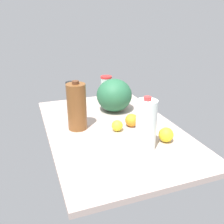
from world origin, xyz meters
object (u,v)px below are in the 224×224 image
milk_jug (146,125)px  chocolate_milk_jug (77,107)px  watermelon (114,95)px  lemon_loose (166,135)px  lemon_near_front (117,126)px  orange_by_jug (132,120)px  shaker_bottle (71,94)px  orange_far_back (122,93)px  tumbler_cup (106,88)px

milk_jug → chocolate_milk_jug: bearing=37.5°
milk_jug → watermelon: 54.79cm
lemon_loose → lemon_near_front: (20.97, 19.89, -0.71)cm
milk_jug → watermelon: bearing=-3.9°
chocolate_milk_jug → orange_by_jug: (-8.27, -31.35, -9.89)cm
milk_jug → orange_by_jug: bearing=-9.5°
shaker_bottle → milk_jug: size_ratio=0.65×
orange_far_back → orange_by_jug: bearing=163.7°
lemon_loose → watermelon: bearing=11.1°
lemon_loose → lemon_near_front: lemon_loose is taller
chocolate_milk_jug → milk_jug: bearing=-142.5°
tumbler_cup → milk_jug: 80.23cm
orange_by_jug → lemon_loose: lemon_loose is taller
shaker_bottle → watermelon: watermelon is taller
shaker_bottle → milk_jug: (-74.96, -22.31, 4.12)cm
orange_by_jug → watermelon: bearing=1.7°
shaker_bottle → chocolate_milk_jug: chocolate_milk_jug is taller
shaker_bottle → tumbler_cup: bearing=-80.3°
watermelon → lemon_near_front: bearing=162.6°
milk_jug → lemon_near_front: (23.76, 6.01, -9.86)cm
tumbler_cup → shaker_bottle: bearing=99.7°
orange_by_jug → lemon_loose: bearing=-158.6°
watermelon → milk_jug: bearing=176.1°
orange_by_jug → orange_far_back: size_ratio=1.09×
milk_jug → orange_far_back: size_ratio=3.88×
tumbler_cup → lemon_loose: tumbler_cup is taller
milk_jug → lemon_near_front: bearing=14.2°
milk_jug → orange_far_back: bearing=-14.1°
chocolate_milk_jug → lemon_near_front: 25.95cm
chocolate_milk_jug → orange_by_jug: chocolate_milk_jug is taller
tumbler_cup → lemon_loose: 77.63cm
milk_jug → shaker_bottle: bearing=16.6°
tumbler_cup → lemon_near_front: (-56.12, 12.47, -6.07)cm
shaker_bottle → milk_jug: milk_jug is taller
tumbler_cup → shaker_bottle: (-4.91, 28.76, -0.33)cm
watermelon → chocolate_milk_jug: 36.37cm
orange_by_jug → lemon_loose: size_ratio=0.99×
watermelon → lemon_loose: (-51.84, -10.20, -7.31)cm
chocolate_milk_jug → orange_far_back: bearing=-45.8°
tumbler_cup → milk_jug: (-79.88, 6.45, 3.79)cm
chocolate_milk_jug → shaker_bottle: bearing=-6.5°
lemon_near_front → milk_jug: bearing=-165.8°
milk_jug → lemon_loose: size_ratio=3.49×
shaker_bottle → orange_by_jug: shaker_bottle is taller
milk_jug → chocolate_milk_jug: chocolate_milk_jug is taller
chocolate_milk_jug → lemon_loose: bearing=-128.4°
shaker_bottle → chocolate_milk_jug: 40.47cm
milk_jug → orange_far_back: milk_jug is taller
milk_jug → chocolate_milk_jug: (35.04, 26.87, 0.68)cm
shaker_bottle → orange_far_back: shaker_bottle is taller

